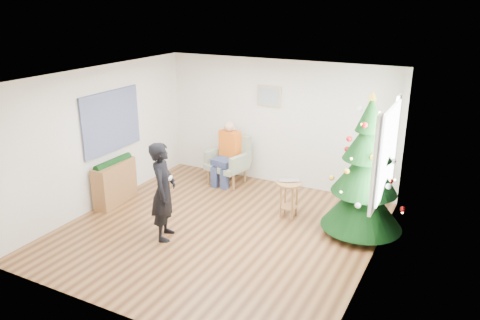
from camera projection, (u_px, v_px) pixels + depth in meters
The scene contains 19 objects.
floor at pixel (219, 230), 7.94m from camera, with size 5.00×5.00×0.00m, color brown.
ceiling at pixel (216, 77), 7.09m from camera, with size 5.00×5.00×0.00m, color white.
wall_back at pixel (278, 123), 9.61m from camera, with size 5.00×5.00×0.00m, color silver.
wall_front at pixel (109, 220), 5.42m from camera, with size 5.00×5.00×0.00m, color silver.
wall_left at pixel (100, 138), 8.60m from camera, with size 5.00×5.00×0.00m, color silver.
wall_right at pixel (375, 185), 6.43m from camera, with size 5.00×5.00×0.00m, color silver.
window_panel at pixel (388, 151), 7.21m from camera, with size 0.04×1.30×1.40m, color white.
curtains at pixel (386, 151), 7.23m from camera, with size 0.05×1.75×1.50m.
christmas_tree at pixel (365, 172), 7.52m from camera, with size 1.33×1.33×2.41m.
stool at pixel (289, 199), 8.34m from camera, with size 0.44×0.44×0.66m.
laptop at pixel (289, 182), 8.23m from camera, with size 0.36×0.23×0.03m, color silver.
armchair at pixel (229, 165), 9.90m from camera, with size 0.89×0.85×1.02m.
seated_person at pixel (227, 152), 9.76m from camera, with size 0.50×0.67×1.34m.
standing_man at pixel (163, 191), 7.47m from camera, with size 0.59×0.39×1.63m, color black.
game_controller at pixel (170, 178), 7.28m from camera, with size 0.04×0.13×0.04m, color white.
console at pixel (115, 183), 8.91m from camera, with size 0.30×1.00×0.80m, color brown.
garland at pixel (113, 162), 8.77m from camera, with size 0.14×0.14×0.90m, color black.
tapestry at pixel (112, 121), 8.76m from camera, with size 0.03×1.50×1.15m, color black.
framed_picture at pixel (269, 96), 9.49m from camera, with size 0.52×0.05×0.42m.
Camera 1 is at (3.60, -6.14, 3.74)m, focal length 35.00 mm.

